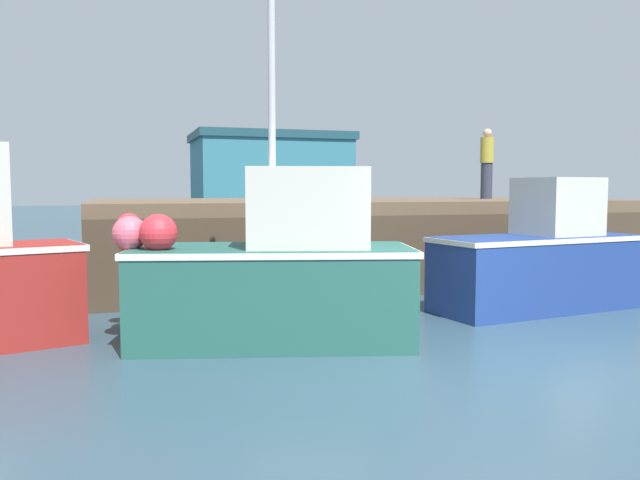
# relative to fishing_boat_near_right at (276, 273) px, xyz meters

# --- Properties ---
(ground) EXTENTS (120.00, 160.00, 0.10)m
(ground) POSITION_rel_fishing_boat_near_right_xyz_m (2.41, -1.88, -0.98)
(ground) COLOR #2D4756
(pier) EXTENTS (11.97, 6.52, 1.79)m
(pier) POSITION_rel_fishing_boat_near_right_xyz_m (3.45, 5.47, 0.55)
(pier) COLOR brown
(pier) RESTS_ON ground
(fishing_boat_near_right) EXTENTS (3.99, 2.48, 5.14)m
(fishing_boat_near_right) POSITION_rel_fishing_boat_near_right_xyz_m (0.00, 0.00, 0.00)
(fishing_boat_near_right) COLOR #23564C
(fishing_boat_near_right) RESTS_ON ground
(fishing_boat_mid) EXTENTS (3.78, 1.80, 2.22)m
(fishing_boat_mid) POSITION_rel_fishing_boat_near_right_xyz_m (4.77, 0.91, -0.09)
(fishing_boat_mid) COLOR navy
(fishing_boat_mid) RESTS_ON ground
(dockworker) EXTENTS (0.34, 0.34, 1.77)m
(dockworker) POSITION_rel_fishing_boat_near_right_xyz_m (6.99, 6.08, 1.75)
(dockworker) COLOR #2D3342
(dockworker) RESTS_ON pier
(warehouse) EXTENTS (9.96, 6.96, 5.67)m
(warehouse) POSITION_rel_fishing_boat_near_right_xyz_m (7.71, 33.11, 1.93)
(warehouse) COLOR #2D6B7A
(warehouse) RESTS_ON ground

